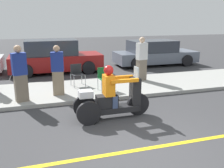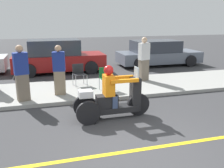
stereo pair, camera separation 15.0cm
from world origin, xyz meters
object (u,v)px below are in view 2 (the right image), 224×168
folding_chair_set_back (106,76)px  parked_car_lot_right (158,53)px  motorcycle_trike (112,99)px  parked_car_lot_far (58,57)px  folding_chair_curbside (79,72)px  spectator_mid_group (59,71)px  spectator_by_tree (144,60)px  spectator_with_child (22,74)px

folding_chair_set_back → parked_car_lot_right: (4.22, 4.56, 0.05)m
motorcycle_trike → folding_chair_set_back: 2.31m
parked_car_lot_far → folding_chair_curbside: bearing=-79.8°
motorcycle_trike → spectator_mid_group: bearing=118.5°
spectator_by_tree → motorcycle_trike: bearing=-125.0°
spectator_with_child → parked_car_lot_right: spectator_with_child is taller
spectator_by_tree → parked_car_lot_right: 4.27m
spectator_with_child → parked_car_lot_right: size_ratio=0.37×
motorcycle_trike → spectator_by_tree: bearing=55.0°
spectator_by_tree → folding_chair_set_back: 2.15m
spectator_mid_group → parked_car_lot_far: spectator_mid_group is taller
spectator_mid_group → spectator_by_tree: spectator_by_tree is taller
motorcycle_trike → folding_chair_set_back: motorcycle_trike is taller
folding_chair_set_back → spectator_with_child: bearing=-171.6°
spectator_by_tree → folding_chair_set_back: spectator_by_tree is taller
spectator_by_tree → folding_chair_set_back: (-1.87, -1.01, -0.36)m
motorcycle_trike → folding_chair_curbside: (-0.40, 3.23, 0.09)m
spectator_mid_group → spectator_by_tree: size_ratio=0.94×
spectator_mid_group → parked_car_lot_far: (0.23, 4.21, -0.17)m
folding_chair_set_back → folding_chair_curbside: size_ratio=1.00×
parked_car_lot_far → parked_car_lot_right: bearing=4.0°
spectator_mid_group → folding_chair_set_back: bearing=1.7°
motorcycle_trike → parked_car_lot_far: parked_car_lot_far is taller
motorcycle_trike → folding_chair_curbside: bearing=97.1°
spectator_with_child → spectator_mid_group: size_ratio=1.05×
folding_chair_curbside → spectator_mid_group: bearing=-128.6°
spectator_with_child → parked_car_lot_right: (7.03, 4.97, -0.29)m
folding_chair_curbside → parked_car_lot_right: size_ratio=0.17×
parked_car_lot_far → motorcycle_trike: bearing=-81.4°
spectator_by_tree → parked_car_lot_right: bearing=56.4°
spectator_by_tree → parked_car_lot_right: size_ratio=0.38×
parked_car_lot_far → folding_chair_set_back: bearing=-71.3°
folding_chair_set_back → parked_car_lot_right: size_ratio=0.17×
folding_chair_set_back → parked_car_lot_far: bearing=108.7°
spectator_with_child → folding_chair_curbside: size_ratio=2.14×
folding_chair_curbside → parked_car_lot_far: bearing=100.2°
folding_chair_curbside → parked_car_lot_far: 3.26m
motorcycle_trike → folding_chair_curbside: motorcycle_trike is taller
folding_chair_curbside → parked_car_lot_far: (-0.57, 3.21, 0.13)m
spectator_with_child → folding_chair_set_back: 2.86m
motorcycle_trike → spectator_with_child: bearing=142.0°
spectator_by_tree → spectator_with_child: bearing=-163.1°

